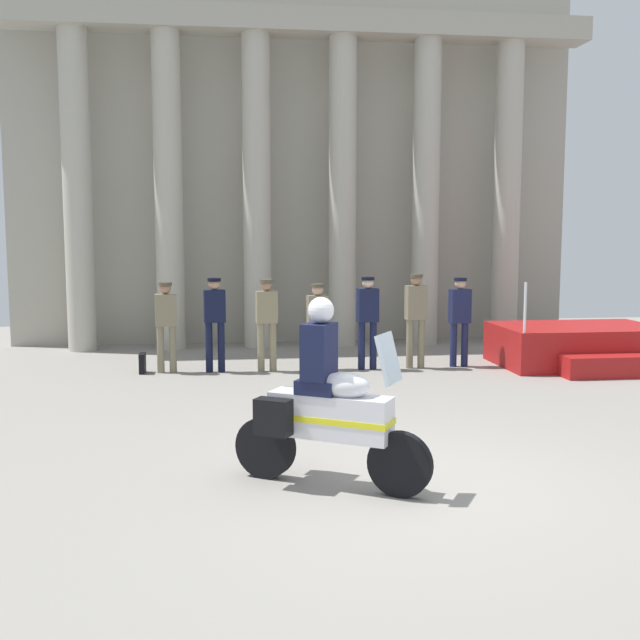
{
  "coord_description": "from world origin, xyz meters",
  "views": [
    {
      "loc": [
        -1.78,
        -7.19,
        2.51
      ],
      "look_at": [
        -0.44,
        3.23,
        1.31
      ],
      "focal_mm": 42.21,
      "sensor_mm": 36.0,
      "label": 1
    }
  ],
  "objects_px": {
    "officer_in_row_1": "(215,317)",
    "motorcycle_with_rider": "(324,408)",
    "officer_in_row_4": "(368,315)",
    "officer_in_row_0": "(166,319)",
    "briefcase_on_ground": "(142,363)",
    "officer_in_row_6": "(460,314)",
    "officer_in_row_3": "(318,319)",
    "officer_in_row_5": "(416,313)",
    "reviewing_stand": "(579,347)",
    "officer_in_row_2": "(267,317)"
  },
  "relations": [
    {
      "from": "officer_in_row_2",
      "to": "officer_in_row_3",
      "type": "bearing_deg",
      "value": 179.33
    },
    {
      "from": "officer_in_row_1",
      "to": "officer_in_row_5",
      "type": "height_order",
      "value": "officer_in_row_5"
    },
    {
      "from": "reviewing_stand",
      "to": "officer_in_row_2",
      "type": "relative_size",
      "value": 1.8
    },
    {
      "from": "motorcycle_with_rider",
      "to": "reviewing_stand",
      "type": "bearing_deg",
      "value": 78.1
    },
    {
      "from": "motorcycle_with_rider",
      "to": "officer_in_row_4",
      "type": "bearing_deg",
      "value": 106.2
    },
    {
      "from": "officer_in_row_0",
      "to": "briefcase_on_ground",
      "type": "relative_size",
      "value": 4.58
    },
    {
      "from": "officer_in_row_1",
      "to": "motorcycle_with_rider",
      "type": "height_order",
      "value": "motorcycle_with_rider"
    },
    {
      "from": "reviewing_stand",
      "to": "officer_in_row_5",
      "type": "bearing_deg",
      "value": 176.98
    },
    {
      "from": "reviewing_stand",
      "to": "officer_in_row_1",
      "type": "relative_size",
      "value": 1.77
    },
    {
      "from": "officer_in_row_2",
      "to": "officer_in_row_6",
      "type": "height_order",
      "value": "same"
    },
    {
      "from": "motorcycle_with_rider",
      "to": "officer_in_row_3",
      "type": "bearing_deg",
      "value": 114.3
    },
    {
      "from": "officer_in_row_6",
      "to": "officer_in_row_4",
      "type": "bearing_deg",
      "value": -3.09
    },
    {
      "from": "reviewing_stand",
      "to": "officer_in_row_0",
      "type": "relative_size",
      "value": 1.84
    },
    {
      "from": "officer_in_row_5",
      "to": "briefcase_on_ground",
      "type": "height_order",
      "value": "officer_in_row_5"
    },
    {
      "from": "officer_in_row_0",
      "to": "briefcase_on_ground",
      "type": "distance_m",
      "value": 0.91
    },
    {
      "from": "officer_in_row_2",
      "to": "motorcycle_with_rider",
      "type": "relative_size",
      "value": 0.89
    },
    {
      "from": "officer_in_row_0",
      "to": "officer_in_row_3",
      "type": "xyz_separation_m",
      "value": [
        2.76,
        -0.01,
        -0.03
      ]
    },
    {
      "from": "reviewing_stand",
      "to": "officer_in_row_2",
      "type": "height_order",
      "value": "officer_in_row_2"
    },
    {
      "from": "officer_in_row_0",
      "to": "briefcase_on_ground",
      "type": "bearing_deg",
      "value": -6.05
    },
    {
      "from": "officer_in_row_2",
      "to": "officer_in_row_5",
      "type": "bearing_deg",
      "value": 173.66
    },
    {
      "from": "officer_in_row_0",
      "to": "motorcycle_with_rider",
      "type": "height_order",
      "value": "motorcycle_with_rider"
    },
    {
      "from": "officer_in_row_4",
      "to": "briefcase_on_ground",
      "type": "distance_m",
      "value": 4.2
    },
    {
      "from": "officer_in_row_2",
      "to": "officer_in_row_4",
      "type": "xyz_separation_m",
      "value": [
        1.86,
        -0.05,
        0.02
      ]
    },
    {
      "from": "reviewing_stand",
      "to": "motorcycle_with_rider",
      "type": "relative_size",
      "value": 1.6
    },
    {
      "from": "officer_in_row_0",
      "to": "briefcase_on_ground",
      "type": "xyz_separation_m",
      "value": [
        -0.44,
        0.0,
        -0.79
      ]
    },
    {
      "from": "reviewing_stand",
      "to": "officer_in_row_0",
      "type": "height_order",
      "value": "reviewing_stand"
    },
    {
      "from": "officer_in_row_6",
      "to": "motorcycle_with_rider",
      "type": "relative_size",
      "value": 0.89
    },
    {
      "from": "reviewing_stand",
      "to": "officer_in_row_6",
      "type": "relative_size",
      "value": 1.8
    },
    {
      "from": "officer_in_row_4",
      "to": "reviewing_stand",
      "type": "bearing_deg",
      "value": 172.17
    },
    {
      "from": "reviewing_stand",
      "to": "officer_in_row_6",
      "type": "bearing_deg",
      "value": 174.42
    },
    {
      "from": "officer_in_row_1",
      "to": "officer_in_row_3",
      "type": "height_order",
      "value": "officer_in_row_1"
    },
    {
      "from": "officer_in_row_4",
      "to": "officer_in_row_3",
      "type": "bearing_deg",
      "value": -14.56
    },
    {
      "from": "motorcycle_with_rider",
      "to": "officer_in_row_6",
      "type": "bearing_deg",
      "value": 92.67
    },
    {
      "from": "officer_in_row_4",
      "to": "officer_in_row_2",
      "type": "bearing_deg",
      "value": -7.51
    },
    {
      "from": "officer_in_row_5",
      "to": "officer_in_row_6",
      "type": "distance_m",
      "value": 0.87
    },
    {
      "from": "officer_in_row_0",
      "to": "officer_in_row_6",
      "type": "height_order",
      "value": "officer_in_row_6"
    },
    {
      "from": "officer_in_row_1",
      "to": "officer_in_row_6",
      "type": "xyz_separation_m",
      "value": [
        4.59,
        -0.01,
        -0.02
      ]
    },
    {
      "from": "briefcase_on_ground",
      "to": "officer_in_row_2",
      "type": "bearing_deg",
      "value": -2.56
    },
    {
      "from": "officer_in_row_3",
      "to": "officer_in_row_4",
      "type": "height_order",
      "value": "officer_in_row_4"
    },
    {
      "from": "motorcycle_with_rider",
      "to": "briefcase_on_ground",
      "type": "relative_size",
      "value": 5.28
    },
    {
      "from": "officer_in_row_0",
      "to": "briefcase_on_ground",
      "type": "height_order",
      "value": "officer_in_row_0"
    },
    {
      "from": "officer_in_row_1",
      "to": "officer_in_row_5",
      "type": "bearing_deg",
      "value": 173.04
    },
    {
      "from": "officer_in_row_0",
      "to": "reviewing_stand",
      "type": "bearing_deg",
      "value": 171.95
    },
    {
      "from": "officer_in_row_0",
      "to": "officer_in_row_3",
      "type": "height_order",
      "value": "officer_in_row_0"
    },
    {
      "from": "officer_in_row_0",
      "to": "officer_in_row_3",
      "type": "relative_size",
      "value": 1.03
    },
    {
      "from": "reviewing_stand",
      "to": "officer_in_row_2",
      "type": "bearing_deg",
      "value": 178.21
    },
    {
      "from": "officer_in_row_0",
      "to": "officer_in_row_3",
      "type": "distance_m",
      "value": 2.76
    },
    {
      "from": "briefcase_on_ground",
      "to": "reviewing_stand",
      "type": "bearing_deg",
      "value": -2.0
    },
    {
      "from": "officer_in_row_4",
      "to": "motorcycle_with_rider",
      "type": "relative_size",
      "value": 0.91
    },
    {
      "from": "officer_in_row_3",
      "to": "briefcase_on_ground",
      "type": "relative_size",
      "value": 4.43
    }
  ]
}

